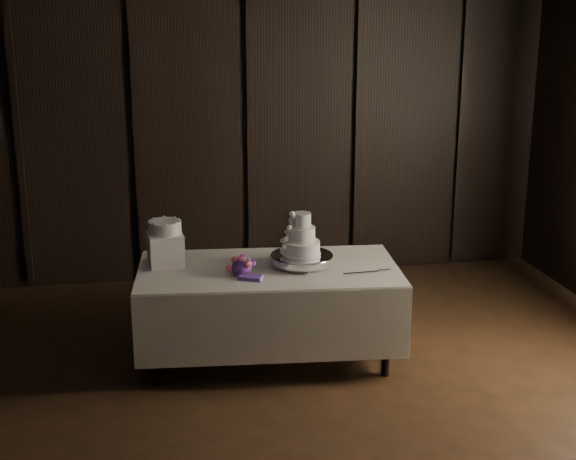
{
  "coord_description": "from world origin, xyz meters",
  "views": [
    {
      "loc": [
        -1.02,
        -4.33,
        2.7
      ],
      "look_at": [
        0.01,
        1.42,
        1.05
      ],
      "focal_mm": 50.0,
      "sensor_mm": 36.0,
      "label": 1
    }
  ],
  "objects_px": {
    "display_table": "(269,309)",
    "bouquet": "(241,267)",
    "cake_stand": "(302,261)",
    "wedding_cake": "(299,239)",
    "small_cake": "(165,227)",
    "box_pedestal": "(166,249)"
  },
  "relations": [
    {
      "from": "cake_stand",
      "to": "bouquet",
      "type": "distance_m",
      "value": 0.49
    },
    {
      "from": "bouquet",
      "to": "box_pedestal",
      "type": "height_order",
      "value": "box_pedestal"
    },
    {
      "from": "cake_stand",
      "to": "small_cake",
      "type": "bearing_deg",
      "value": 167.92
    },
    {
      "from": "display_table",
      "to": "cake_stand",
      "type": "height_order",
      "value": "cake_stand"
    },
    {
      "from": "bouquet",
      "to": "box_pedestal",
      "type": "bearing_deg",
      "value": 148.12
    },
    {
      "from": "small_cake",
      "to": "cake_stand",
      "type": "bearing_deg",
      "value": -12.08
    },
    {
      "from": "display_table",
      "to": "bouquet",
      "type": "height_order",
      "value": "bouquet"
    },
    {
      "from": "box_pedestal",
      "to": "small_cake",
      "type": "relative_size",
      "value": 1.03
    },
    {
      "from": "wedding_cake",
      "to": "bouquet",
      "type": "relative_size",
      "value": 0.88
    },
    {
      "from": "cake_stand",
      "to": "wedding_cake",
      "type": "xyz_separation_m",
      "value": [
        -0.02,
        -0.01,
        0.18
      ]
    },
    {
      "from": "box_pedestal",
      "to": "cake_stand",
      "type": "bearing_deg",
      "value": -12.08
    },
    {
      "from": "small_cake",
      "to": "display_table",
      "type": "bearing_deg",
      "value": -14.9
    },
    {
      "from": "cake_stand",
      "to": "small_cake",
      "type": "relative_size",
      "value": 1.92
    },
    {
      "from": "bouquet",
      "to": "wedding_cake",
      "type": "bearing_deg",
      "value": 13.06
    },
    {
      "from": "display_table",
      "to": "wedding_cake",
      "type": "relative_size",
      "value": 6.22
    },
    {
      "from": "display_table",
      "to": "cake_stand",
      "type": "xyz_separation_m",
      "value": [
        0.25,
        -0.01,
        0.39
      ]
    },
    {
      "from": "box_pedestal",
      "to": "small_cake",
      "type": "distance_m",
      "value": 0.18
    },
    {
      "from": "wedding_cake",
      "to": "cake_stand",
      "type": "bearing_deg",
      "value": 26.39
    },
    {
      "from": "cake_stand",
      "to": "bouquet",
      "type": "height_order",
      "value": "bouquet"
    },
    {
      "from": "cake_stand",
      "to": "bouquet",
      "type": "xyz_separation_m",
      "value": [
        -0.48,
        -0.12,
        0.01
      ]
    },
    {
      "from": "display_table",
      "to": "small_cake",
      "type": "xyz_separation_m",
      "value": [
        -0.77,
        0.2,
        0.64
      ]
    },
    {
      "from": "bouquet",
      "to": "small_cake",
      "type": "xyz_separation_m",
      "value": [
        -0.54,
        0.34,
        0.24
      ]
    }
  ]
}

